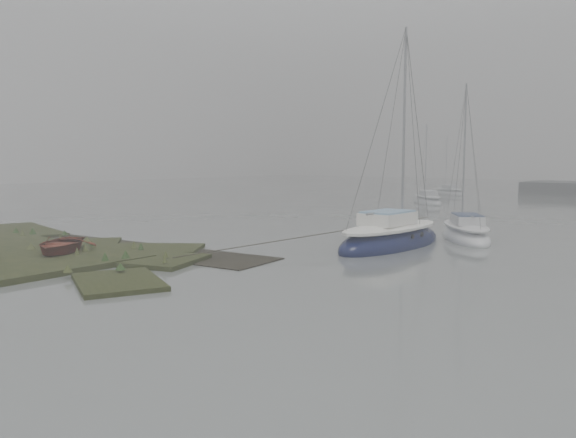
{
  "coord_description": "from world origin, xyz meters",
  "views": [
    {
      "loc": [
        15.73,
        -10.98,
        3.95
      ],
      "look_at": [
        2.97,
        5.16,
        1.8
      ],
      "focal_mm": 35.0,
      "sensor_mm": 36.0,
      "label": 1
    }
  ],
  "objects": [
    {
      "name": "ground",
      "position": [
        0.0,
        30.0,
        0.0
      ],
      "size": [
        160.0,
        160.0,
        0.0
      ],
      "primitive_type": "plane",
      "color": "slate",
      "rests_on": "ground"
    },
    {
      "name": "sailboat_main",
      "position": [
        3.61,
        11.98,
        0.33
      ],
      "size": [
        2.86,
        7.75,
        10.79
      ],
      "rotation": [
        0.0,
        0.0,
        -0.05
      ],
      "color": "#0A1036",
      "rests_on": "ground"
    },
    {
      "name": "sailboat_white",
      "position": [
        5.44,
        16.39,
        0.26
      ],
      "size": [
        4.97,
        6.04,
        8.42
      ],
      "rotation": [
        0.0,
        0.0,
        0.6
      ],
      "color": "white",
      "rests_on": "ground"
    },
    {
      "name": "sailboat_far_a",
      "position": [
        -6.11,
        37.36,
        0.24
      ],
      "size": [
        5.09,
        5.32,
        7.82
      ],
      "rotation": [
        0.0,
        0.0,
        0.74
      ],
      "color": "silver",
      "rests_on": "ground"
    },
    {
      "name": "sailboat_far_c",
      "position": [
        -9.96,
        51.73,
        0.23
      ],
      "size": [
        5.26,
        4.22,
        7.28
      ],
      "rotation": [
        0.0,
        0.0,
        1.0
      ],
      "color": "#B2B6BB",
      "rests_on": "ground"
    },
    {
      "name": "dinghy",
      "position": [
        -5.59,
        1.0,
        0.55
      ],
      "size": [
        3.84,
        3.94,
        0.67
      ],
      "primitive_type": "imported",
      "rotation": [
        0.0,
        0.0,
        0.71
      ],
      "color": "maroon",
      "rests_on": "marsh_bank"
    }
  ]
}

